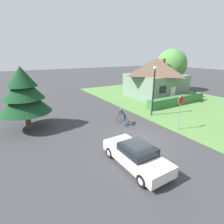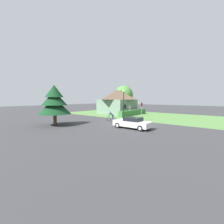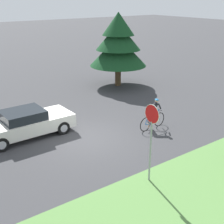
{
  "view_description": "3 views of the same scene",
  "coord_description": "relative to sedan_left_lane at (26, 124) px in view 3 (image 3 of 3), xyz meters",
  "views": [
    {
      "loc": [
        -7.62,
        -8.94,
        6.23
      ],
      "look_at": [
        -0.53,
        2.92,
        1.63
      ],
      "focal_mm": 28.0,
      "sensor_mm": 36.0,
      "label": 1
    },
    {
      "loc": [
        -17.05,
        -11.43,
        3.53
      ],
      "look_at": [
        -0.95,
        1.79,
        1.68
      ],
      "focal_mm": 24.0,
      "sensor_mm": 36.0,
      "label": 2
    },
    {
      "loc": [
        11.66,
        -6.89,
        6.47
      ],
      "look_at": [
        0.19,
        1.44,
        1.12
      ],
      "focal_mm": 50.0,
      "sensor_mm": 36.0,
      "label": 3
    }
  ],
  "objects": [
    {
      "name": "ground_plane",
      "position": [
        1.94,
        2.14,
        -0.67
      ],
      "size": [
        140.0,
        140.0,
        0.0
      ],
      "primitive_type": "plane",
      "color": "#38383A"
    },
    {
      "name": "cyclist",
      "position": [
        2.87,
        5.59,
        0.08
      ],
      "size": [
        0.44,
        1.79,
        1.57
      ],
      "rotation": [
        0.0,
        0.0,
        1.65
      ],
      "color": "black",
      "rests_on": "ground"
    },
    {
      "name": "stop_sign",
      "position": [
        6.34,
        2.22,
        1.42
      ],
      "size": [
        0.69,
        0.07,
        2.98
      ],
      "rotation": [
        0.0,
        0.0,
        3.16
      ],
      "color": "gray",
      "rests_on": "ground"
    },
    {
      "name": "sedan_left_lane",
      "position": [
        0.0,
        0.0,
        0.0
      ],
      "size": [
        1.93,
        4.5,
        1.35
      ],
      "rotation": [
        0.0,
        0.0,
        1.59
      ],
      "color": "silver",
      "rests_on": "ground"
    },
    {
      "name": "conifer_tall_near",
      "position": [
        -4.69,
        9.08,
        2.49
      ],
      "size": [
        4.17,
        4.17,
        5.34
      ],
      "color": "#4C3823",
      "rests_on": "ground"
    }
  ]
}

